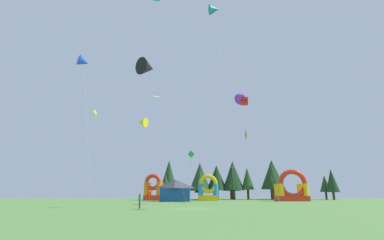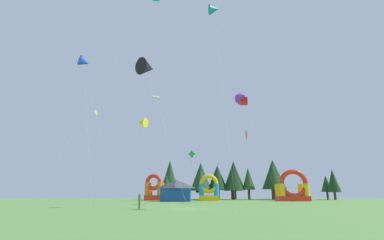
{
  "view_description": "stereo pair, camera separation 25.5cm",
  "coord_description": "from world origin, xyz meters",
  "px_view_note": "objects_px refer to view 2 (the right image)",
  "views": [
    {
      "loc": [
        1.57,
        -33.33,
        1.85
      ],
      "look_at": [
        0.0,
        6.39,
        12.27
      ],
      "focal_mm": 25.87,
      "sensor_mm": 36.0,
      "label": 1
    },
    {
      "loc": [
        1.82,
        -33.32,
        1.85
      ],
      "look_at": [
        0.0,
        6.39,
        12.27
      ],
      "focal_mm": 25.87,
      "sensor_mm": 36.0,
      "label": 2
    }
  ],
  "objects_px": {
    "inflatable_yellow_castle": "(293,190)",
    "inflatable_blue_arch": "(209,191)",
    "kite_red_box": "(244,101)",
    "kite_lime_diamond": "(96,114)",
    "kite_black_delta": "(147,68)",
    "kite_orange_diamond": "(245,135)",
    "festival_tent": "(176,191)",
    "kite_yellow_delta": "(142,123)",
    "person_midfield": "(140,199)",
    "kite_purple_delta": "(243,97)",
    "kite_blue_delta": "(84,62)",
    "kite_teal_delta": "(214,9)",
    "inflatable_red_slide": "(154,191)",
    "kite_white_parafoil": "(155,97)",
    "kite_green_diamond": "(191,155)"
  },
  "relations": [
    {
      "from": "kite_blue_delta",
      "to": "inflatable_yellow_castle",
      "type": "bearing_deg",
      "value": 20.17
    },
    {
      "from": "kite_green_diamond",
      "to": "inflatable_yellow_castle",
      "type": "distance_m",
      "value": 23.69
    },
    {
      "from": "kite_black_delta",
      "to": "kite_yellow_delta",
      "type": "bearing_deg",
      "value": 109.51
    },
    {
      "from": "kite_lime_diamond",
      "to": "kite_purple_delta",
      "type": "relative_size",
      "value": 0.98
    },
    {
      "from": "kite_red_box",
      "to": "kite_white_parafoil",
      "type": "bearing_deg",
      "value": 128.91
    },
    {
      "from": "kite_teal_delta",
      "to": "kite_white_parafoil",
      "type": "bearing_deg",
      "value": 125.88
    },
    {
      "from": "kite_green_diamond",
      "to": "kite_black_delta",
      "type": "xyz_separation_m",
      "value": [
        -4.66,
        -25.87,
        8.24
      ]
    },
    {
      "from": "kite_red_box",
      "to": "festival_tent",
      "type": "xyz_separation_m",
      "value": [
        -10.98,
        27.41,
        -10.43
      ]
    },
    {
      "from": "kite_red_box",
      "to": "kite_purple_delta",
      "type": "height_order",
      "value": "kite_purple_delta"
    },
    {
      "from": "kite_teal_delta",
      "to": "kite_black_delta",
      "type": "height_order",
      "value": "kite_teal_delta"
    },
    {
      "from": "festival_tent",
      "to": "kite_red_box",
      "type": "bearing_deg",
      "value": -68.16
    },
    {
      "from": "kite_white_parafoil",
      "to": "kite_purple_delta",
      "type": "xyz_separation_m",
      "value": [
        16.14,
        -4.47,
        -1.79
      ]
    },
    {
      "from": "kite_teal_delta",
      "to": "person_midfield",
      "type": "relative_size",
      "value": 15.92
    },
    {
      "from": "kite_green_diamond",
      "to": "kite_black_delta",
      "type": "height_order",
      "value": "kite_black_delta"
    },
    {
      "from": "kite_blue_delta",
      "to": "kite_white_parafoil",
      "type": "bearing_deg",
      "value": 9.45
    },
    {
      "from": "person_midfield",
      "to": "inflatable_red_slide",
      "type": "distance_m",
      "value": 34.93
    },
    {
      "from": "kite_yellow_delta",
      "to": "kite_purple_delta",
      "type": "xyz_separation_m",
      "value": [
        15.17,
        9.52,
        6.78
      ]
    },
    {
      "from": "inflatable_red_slide",
      "to": "festival_tent",
      "type": "xyz_separation_m",
      "value": [
        6.11,
        -8.22,
        0.02
      ]
    },
    {
      "from": "kite_lime_diamond",
      "to": "kite_teal_delta",
      "type": "xyz_separation_m",
      "value": [
        24.56,
        -20.27,
        9.66
      ]
    },
    {
      "from": "kite_red_box",
      "to": "kite_orange_diamond",
      "type": "height_order",
      "value": "kite_orange_diamond"
    },
    {
      "from": "kite_lime_diamond",
      "to": "kite_black_delta",
      "type": "distance_m",
      "value": 26.58
    },
    {
      "from": "kite_teal_delta",
      "to": "festival_tent",
      "type": "distance_m",
      "value": 36.4
    },
    {
      "from": "kite_orange_diamond",
      "to": "festival_tent",
      "type": "relative_size",
      "value": 2.17
    },
    {
      "from": "kite_blue_delta",
      "to": "festival_tent",
      "type": "bearing_deg",
      "value": 35.01
    },
    {
      "from": "kite_teal_delta",
      "to": "kite_red_box",
      "type": "bearing_deg",
      "value": -37.03
    },
    {
      "from": "kite_black_delta",
      "to": "kite_yellow_delta",
      "type": "xyz_separation_m",
      "value": [
        -0.95,
        2.67,
        -6.87
      ]
    },
    {
      "from": "person_midfield",
      "to": "kite_purple_delta",
      "type": "bearing_deg",
      "value": 125.24
    },
    {
      "from": "kite_yellow_delta",
      "to": "person_midfield",
      "type": "relative_size",
      "value": 6.58
    },
    {
      "from": "kite_red_box",
      "to": "inflatable_blue_arch",
      "type": "distance_m",
      "value": 35.5
    },
    {
      "from": "kite_red_box",
      "to": "inflatable_yellow_castle",
      "type": "relative_size",
      "value": 1.92
    },
    {
      "from": "inflatable_red_slide",
      "to": "inflatable_yellow_castle",
      "type": "relative_size",
      "value": 0.91
    },
    {
      "from": "kite_orange_diamond",
      "to": "festival_tent",
      "type": "distance_m",
      "value": 18.75
    },
    {
      "from": "kite_orange_diamond",
      "to": "kite_teal_delta",
      "type": "relative_size",
      "value": 0.47
    },
    {
      "from": "inflatable_yellow_castle",
      "to": "inflatable_red_slide",
      "type": "bearing_deg",
      "value": 171.72
    },
    {
      "from": "kite_blue_delta",
      "to": "inflatable_blue_arch",
      "type": "bearing_deg",
      "value": 37.14
    },
    {
      "from": "kite_green_diamond",
      "to": "kite_orange_diamond",
      "type": "relative_size",
      "value": 0.78
    },
    {
      "from": "inflatable_yellow_castle",
      "to": "kite_red_box",
      "type": "bearing_deg",
      "value": -114.84
    },
    {
      "from": "kite_red_box",
      "to": "kite_blue_delta",
      "type": "relative_size",
      "value": 0.48
    },
    {
      "from": "inflatable_yellow_castle",
      "to": "inflatable_blue_arch",
      "type": "xyz_separation_m",
      "value": [
        -18.37,
        2.62,
        -0.2
      ]
    },
    {
      "from": "kite_red_box",
      "to": "kite_green_diamond",
      "type": "bearing_deg",
      "value": 106.06
    },
    {
      "from": "kite_yellow_delta",
      "to": "inflatable_yellow_castle",
      "type": "relative_size",
      "value": 1.73
    },
    {
      "from": "festival_tent",
      "to": "kite_blue_delta",
      "type": "bearing_deg",
      "value": -144.99
    },
    {
      "from": "person_midfield",
      "to": "festival_tent",
      "type": "height_order",
      "value": "festival_tent"
    },
    {
      "from": "inflatable_yellow_castle",
      "to": "kite_blue_delta",
      "type": "bearing_deg",
      "value": -159.83
    },
    {
      "from": "kite_green_diamond",
      "to": "kite_purple_delta",
      "type": "xyz_separation_m",
      "value": [
        9.57,
        -13.68,
        8.15
      ]
    },
    {
      "from": "kite_black_delta",
      "to": "kite_teal_delta",
      "type": "bearing_deg",
      "value": 8.59
    },
    {
      "from": "kite_blue_delta",
      "to": "person_midfield",
      "type": "xyz_separation_m",
      "value": [
        15.42,
        -14.48,
        -25.22
      ]
    },
    {
      "from": "kite_orange_diamond",
      "to": "kite_blue_delta",
      "type": "bearing_deg",
      "value": -171.02
    },
    {
      "from": "kite_blue_delta",
      "to": "kite_green_diamond",
      "type": "bearing_deg",
      "value": 29.56
    },
    {
      "from": "kite_orange_diamond",
      "to": "kite_yellow_delta",
      "type": "relative_size",
      "value": 1.13
    }
  ]
}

